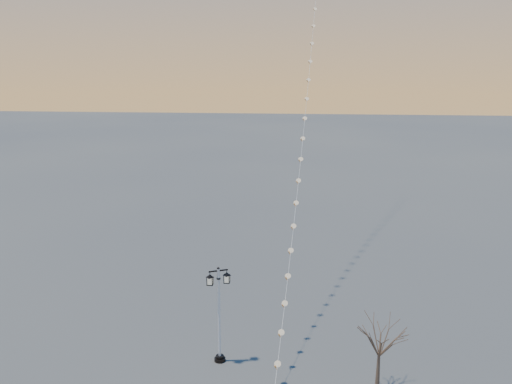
# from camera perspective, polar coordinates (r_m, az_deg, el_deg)

# --- Properties ---
(street_lamp) EXTENTS (1.29, 0.83, 5.39)m
(street_lamp) POSITION_cam_1_polar(r_m,az_deg,el_deg) (28.86, -3.96, -12.43)
(street_lamp) COLOR black
(street_lamp) RESTS_ON ground
(bare_tree) EXTENTS (2.23, 2.23, 3.70)m
(bare_tree) POSITION_cam_1_polar(r_m,az_deg,el_deg) (27.29, 13.04, -15.37)
(bare_tree) COLOR brown
(bare_tree) RESTS_ON ground
(kite_train) EXTENTS (3.01, 39.76, 34.48)m
(kite_train) POSITION_cam_1_polar(r_m,az_deg,el_deg) (41.86, 5.71, 15.59)
(kite_train) COLOR black
(kite_train) RESTS_ON ground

